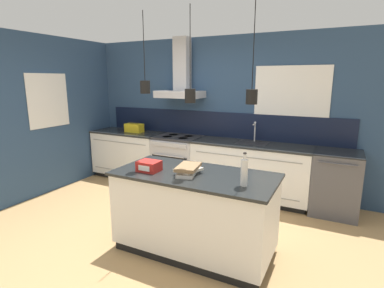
{
  "coord_description": "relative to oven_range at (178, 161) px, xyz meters",
  "views": [
    {
      "loc": [
        1.97,
        -2.83,
        1.9
      ],
      "look_at": [
        0.22,
        0.65,
        1.05
      ],
      "focal_mm": 28.0,
      "sensor_mm": 36.0,
      "label": 1
    }
  ],
  "objects": [
    {
      "name": "ground_plane",
      "position": [
        0.58,
        -1.69,
        -0.46
      ],
      "size": [
        16.0,
        16.0,
        0.0
      ],
      "primitive_type": "plane",
      "color": "tan",
      "rests_on": "ground"
    },
    {
      "name": "wall_back",
      "position": [
        0.56,
        0.31,
        0.9
      ],
      "size": [
        5.6,
        2.23,
        2.6
      ],
      "color": "navy",
      "rests_on": "ground_plane"
    },
    {
      "name": "wall_left",
      "position": [
        -1.85,
        -0.99,
        0.85
      ],
      "size": [
        0.08,
        3.8,
        2.6
      ],
      "color": "navy",
      "rests_on": "ground_plane"
    },
    {
      "name": "counter_run_left",
      "position": [
        -1.09,
        0.01,
        0.01
      ],
      "size": [
        1.41,
        0.64,
        0.91
      ],
      "color": "black",
      "rests_on": "ground_plane"
    },
    {
      "name": "counter_run_sink",
      "position": [
        1.32,
        0.01,
        0.01
      ],
      "size": [
        1.87,
        0.64,
        1.23
      ],
      "color": "black",
      "rests_on": "ground_plane"
    },
    {
      "name": "oven_range",
      "position": [
        0.0,
        0.0,
        0.0
      ],
      "size": [
        0.78,
        0.66,
        0.91
      ],
      "color": "#B5B5BA",
      "rests_on": "ground_plane"
    },
    {
      "name": "dishwasher",
      "position": [
        2.56,
        0.0,
        0.0
      ],
      "size": [
        0.63,
        0.65,
        0.91
      ],
      "color": "#4C4C51",
      "rests_on": "ground_plane"
    },
    {
      "name": "kitchen_island",
      "position": [
        1.2,
        -1.76,
        0.0
      ],
      "size": [
        1.75,
        0.85,
        0.91
      ],
      "color": "black",
      "rests_on": "ground_plane"
    },
    {
      "name": "bottle_on_island",
      "position": [
        1.78,
        -1.9,
        0.59
      ],
      "size": [
        0.07,
        0.07,
        0.32
      ],
      "color": "silver",
      "rests_on": "kitchen_island"
    },
    {
      "name": "book_stack",
      "position": [
        1.15,
        -1.83,
        0.51
      ],
      "size": [
        0.27,
        0.37,
        0.1
      ],
      "color": "silver",
      "rests_on": "kitchen_island"
    },
    {
      "name": "red_supply_box",
      "position": [
        0.71,
        -1.92,
        0.51
      ],
      "size": [
        0.23,
        0.19,
        0.11
      ],
      "color": "red",
      "rests_on": "kitchen_island"
    },
    {
      "name": "yellow_toolbox",
      "position": [
        -0.95,
        0.0,
        0.54
      ],
      "size": [
        0.34,
        0.18,
        0.19
      ],
      "color": "gold",
      "rests_on": "counter_run_left"
    }
  ]
}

